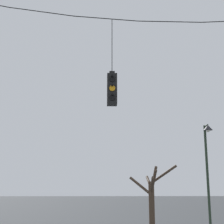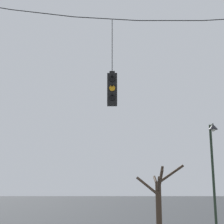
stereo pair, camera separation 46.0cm
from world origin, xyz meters
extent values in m
cylinder|color=black|center=(-4.66, -0.05, 8.52)|extent=(2.34, 0.03, 0.32)
cylinder|color=black|center=(-2.33, -0.05, 8.30)|extent=(2.33, 0.03, 0.18)
cylinder|color=black|center=(0.00, -0.05, 8.23)|extent=(2.33, 0.03, 0.03)
cube|color=black|center=(-2.11, -0.05, 5.62)|extent=(0.34, 0.34, 1.10)
cube|color=black|center=(-2.11, -0.05, 6.22)|extent=(0.19, 0.19, 0.10)
cylinder|color=black|center=(-2.11, -0.05, 7.27)|extent=(0.02, 0.02, 2.00)
cylinder|color=black|center=(-2.11, -0.24, 5.95)|extent=(0.20, 0.03, 0.20)
cylinder|color=black|center=(-2.11, -0.28, 6.04)|extent=(0.07, 0.12, 0.07)
cylinder|color=orange|center=(-2.11, -0.24, 5.62)|extent=(0.20, 0.03, 0.20)
cylinder|color=black|center=(-2.11, -0.28, 5.71)|extent=(0.07, 0.12, 0.07)
cylinder|color=black|center=(-2.11, -0.24, 5.29)|extent=(0.20, 0.03, 0.20)
cylinder|color=black|center=(-2.11, -0.28, 5.38)|extent=(0.07, 0.12, 0.07)
cylinder|color=#233323|center=(2.65, 4.94, 2.66)|extent=(0.12, 0.12, 5.31)
cylinder|color=#233323|center=(2.65, 4.70, 5.26)|extent=(0.07, 0.48, 0.07)
cone|color=#232328|center=(2.65, 4.46, 5.13)|extent=(0.43, 0.43, 0.26)
sphere|color=silver|center=(2.65, 4.46, 5.00)|extent=(0.20, 0.20, 0.20)
cylinder|color=#423326|center=(0.65, 9.53, 1.36)|extent=(0.35, 0.35, 2.71)
cylinder|color=#423326|center=(0.73, 9.07, 2.86)|extent=(0.34, 1.09, 1.43)
cylinder|color=#423326|center=(0.59, 8.86, 2.52)|extent=(0.26, 1.44, 0.91)
cylinder|color=#423326|center=(0.61, 10.18, 2.67)|extent=(0.22, 1.37, 0.86)
cylinder|color=#423326|center=(1.36, 9.21, 3.12)|extent=(1.57, 0.82, 1.14)
cylinder|color=#423326|center=(0.71, 8.98, 2.70)|extent=(0.29, 1.25, 1.36)
cylinder|color=#423326|center=(0.03, 9.74, 2.45)|extent=(1.37, 0.59, 1.15)
camera|label=1|loc=(-2.57, -11.41, 2.28)|focal=55.00mm
camera|label=2|loc=(-2.11, -11.42, 2.28)|focal=55.00mm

